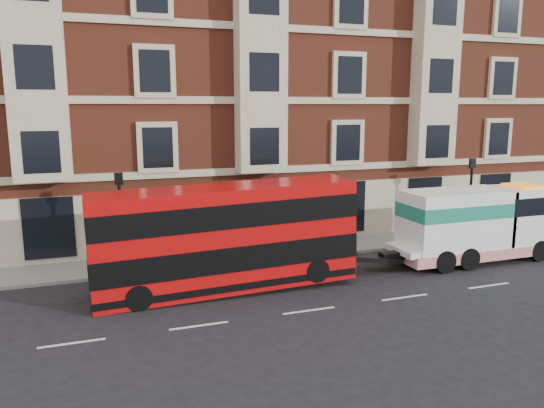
% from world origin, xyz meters
% --- Properties ---
extents(ground, '(120.00, 120.00, 0.00)m').
position_xyz_m(ground, '(0.00, 0.00, 0.00)').
color(ground, black).
rests_on(ground, ground).
extents(sidewalk, '(90.00, 3.00, 0.15)m').
position_xyz_m(sidewalk, '(0.00, 7.50, 0.07)').
color(sidewalk, slate).
rests_on(sidewalk, ground).
extents(victorian_terrace, '(45.00, 12.00, 20.40)m').
position_xyz_m(victorian_terrace, '(0.50, 15.00, 10.07)').
color(victorian_terrace, brown).
rests_on(victorian_terrace, ground).
extents(lamp_post_west, '(0.35, 0.15, 4.35)m').
position_xyz_m(lamp_post_west, '(-6.00, 6.20, 2.68)').
color(lamp_post_west, black).
rests_on(lamp_post_west, sidewalk).
extents(lamp_post_east, '(0.35, 0.15, 4.35)m').
position_xyz_m(lamp_post_east, '(12.00, 6.20, 2.68)').
color(lamp_post_east, black).
rests_on(lamp_post_east, sidewalk).
extents(double_decker_bus, '(10.33, 2.37, 4.18)m').
position_xyz_m(double_decker_bus, '(-2.25, 3.11, 2.22)').
color(double_decker_bus, red).
rests_on(double_decker_bus, ground).
extents(tow_truck, '(8.27, 2.44, 3.45)m').
position_xyz_m(tow_truck, '(9.80, 3.11, 1.83)').
color(tow_truck, white).
rests_on(tow_truck, ground).
extents(pedestrian, '(0.60, 0.41, 1.62)m').
position_xyz_m(pedestrian, '(-6.10, 7.41, 0.96)').
color(pedestrian, '#221C39').
rests_on(pedestrian, sidewalk).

